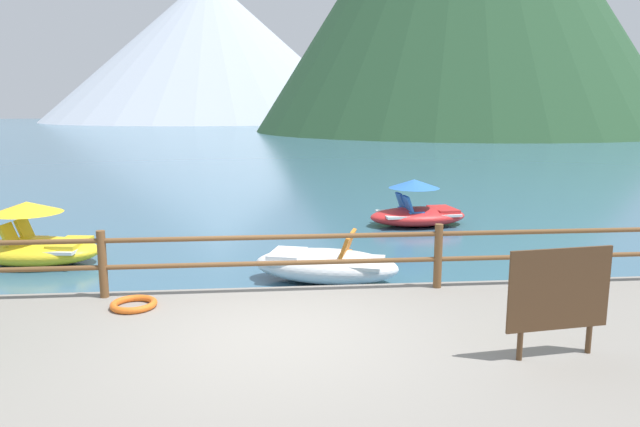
{
  "coord_description": "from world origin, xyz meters",
  "views": [
    {
      "loc": [
        -0.13,
        -6.58,
        3.04
      ],
      "look_at": [
        0.98,
        5.0,
        0.9
      ],
      "focal_mm": 33.03,
      "sensor_mm": 36.0,
      "label": 1
    }
  ],
  "objects_px": {
    "sign_board": "(559,291)",
    "life_ring": "(134,304)",
    "pedal_boat_2": "(325,265)",
    "pedal_boat_0": "(36,243)",
    "pedal_boat_3": "(418,210)"
  },
  "relations": [
    {
      "from": "life_ring",
      "to": "pedal_boat_2",
      "type": "xyz_separation_m",
      "value": [
        2.79,
        2.21,
        -0.14
      ]
    },
    {
      "from": "life_ring",
      "to": "pedal_boat_0",
      "type": "distance_m",
      "value": 4.76
    },
    {
      "from": "pedal_boat_2",
      "to": "pedal_boat_3",
      "type": "relative_size",
      "value": 1.05
    },
    {
      "from": "life_ring",
      "to": "pedal_boat_3",
      "type": "bearing_deg",
      "value": 50.6
    },
    {
      "from": "sign_board",
      "to": "life_ring",
      "type": "bearing_deg",
      "value": 157.26
    },
    {
      "from": "pedal_boat_0",
      "to": "life_ring",
      "type": "bearing_deg",
      "value": -55.7
    },
    {
      "from": "sign_board",
      "to": "pedal_boat_3",
      "type": "bearing_deg",
      "value": 84.5
    },
    {
      "from": "pedal_boat_2",
      "to": "life_ring",
      "type": "bearing_deg",
      "value": -141.55
    },
    {
      "from": "pedal_boat_0",
      "to": "pedal_boat_3",
      "type": "xyz_separation_m",
      "value": [
        8.34,
        2.97,
        -0.02
      ]
    },
    {
      "from": "pedal_boat_2",
      "to": "sign_board",
      "type": "bearing_deg",
      "value": -64.46
    },
    {
      "from": "pedal_boat_0",
      "to": "pedal_boat_2",
      "type": "height_order",
      "value": "pedal_boat_0"
    },
    {
      "from": "life_ring",
      "to": "pedal_boat_2",
      "type": "relative_size",
      "value": 0.22
    },
    {
      "from": "life_ring",
      "to": "pedal_boat_0",
      "type": "relative_size",
      "value": 0.23
    },
    {
      "from": "sign_board",
      "to": "pedal_boat_3",
      "type": "relative_size",
      "value": 0.45
    },
    {
      "from": "pedal_boat_2",
      "to": "pedal_boat_3",
      "type": "height_order",
      "value": "pedal_boat_3"
    }
  ]
}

